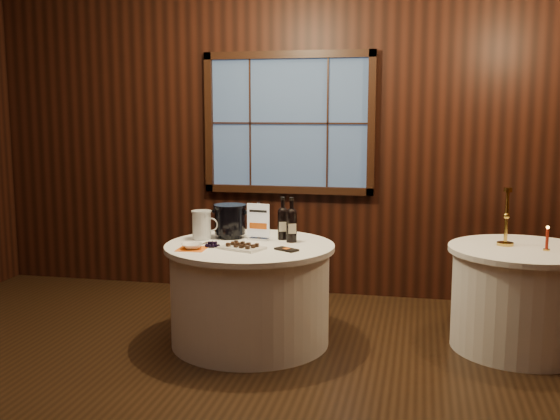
% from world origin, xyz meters
% --- Properties ---
extents(ground, '(6.00, 6.00, 0.00)m').
position_xyz_m(ground, '(0.00, 0.00, 0.00)').
color(ground, black).
rests_on(ground, ground).
extents(back_wall, '(6.00, 0.10, 3.00)m').
position_xyz_m(back_wall, '(0.00, 2.48, 1.54)').
color(back_wall, black).
rests_on(back_wall, ground).
extents(main_table, '(1.28, 1.28, 0.77)m').
position_xyz_m(main_table, '(0.00, 1.00, 0.39)').
color(main_table, white).
rests_on(main_table, ground).
extents(side_table, '(1.08, 1.08, 0.77)m').
position_xyz_m(side_table, '(2.00, 1.30, 0.39)').
color(side_table, white).
rests_on(side_table, ground).
extents(sign_stand, '(0.18, 0.11, 0.30)m').
position_xyz_m(sign_stand, '(0.03, 1.18, 0.87)').
color(sign_stand, silver).
rests_on(sign_stand, main_table).
extents(port_bottle_left, '(0.08, 0.09, 0.33)m').
position_xyz_m(port_bottle_left, '(0.21, 1.23, 0.92)').
color(port_bottle_left, black).
rests_on(port_bottle_left, main_table).
extents(port_bottle_right, '(0.08, 0.09, 0.34)m').
position_xyz_m(port_bottle_right, '(0.29, 1.15, 0.92)').
color(port_bottle_right, black).
rests_on(port_bottle_right, main_table).
extents(ice_bucket, '(0.26, 0.26, 0.26)m').
position_xyz_m(ice_bucket, '(-0.22, 1.22, 0.91)').
color(ice_bucket, black).
rests_on(ice_bucket, main_table).
extents(chocolate_plate, '(0.36, 0.30, 0.04)m').
position_xyz_m(chocolate_plate, '(-0.01, 0.82, 0.79)').
color(chocolate_plate, white).
rests_on(chocolate_plate, main_table).
extents(chocolate_box, '(0.19, 0.16, 0.01)m').
position_xyz_m(chocolate_box, '(0.32, 0.84, 0.78)').
color(chocolate_box, black).
rests_on(chocolate_box, main_table).
extents(grape_bunch, '(0.18, 0.07, 0.04)m').
position_xyz_m(grape_bunch, '(-0.24, 0.83, 0.79)').
color(grape_bunch, black).
rests_on(grape_bunch, main_table).
extents(glass_pitcher, '(0.21, 0.16, 0.23)m').
position_xyz_m(glass_pitcher, '(-0.41, 1.11, 0.88)').
color(glass_pitcher, silver).
rests_on(glass_pitcher, main_table).
extents(orange_napkin, '(0.21, 0.21, 0.00)m').
position_xyz_m(orange_napkin, '(-0.36, 0.74, 0.77)').
color(orange_napkin, orange).
rests_on(orange_napkin, main_table).
extents(cracker_bowl, '(0.20, 0.20, 0.04)m').
position_xyz_m(cracker_bowl, '(-0.36, 0.74, 0.79)').
color(cracker_bowl, white).
rests_on(cracker_bowl, orange_napkin).
extents(brass_candlestick, '(0.12, 0.12, 0.44)m').
position_xyz_m(brass_candlestick, '(1.88, 1.36, 0.93)').
color(brass_candlestick, gold).
rests_on(brass_candlestick, side_table).
extents(red_candle, '(0.05, 0.05, 0.18)m').
position_xyz_m(red_candle, '(2.15, 1.23, 0.84)').
color(red_candle, gold).
rests_on(red_candle, side_table).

